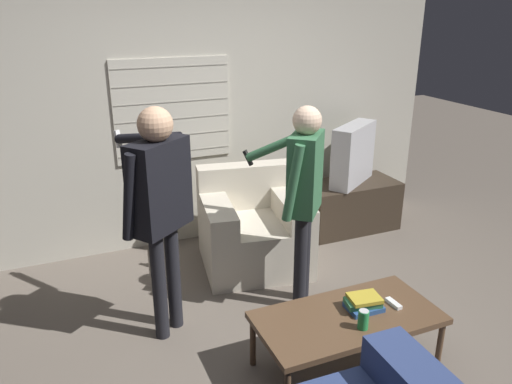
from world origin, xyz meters
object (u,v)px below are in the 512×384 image
Objects in this scene: tv at (353,154)px; person_right_standing at (303,185)px; armchair_beige at (253,228)px; person_left_standing at (159,195)px; coffee_table at (348,320)px; book_stack at (364,303)px; spare_remote at (394,303)px; soda_can at (363,320)px.

person_right_standing reaches higher than tv.
person_right_standing is at bearing 8.52° from tv.
tv is 0.42× the size of person_right_standing.
person_left_standing is (-0.97, -0.72, 0.72)m from armchair_beige.
book_stack reaches higher than coffee_table.
tv is 1.58m from person_right_standing.
tv is 2.12m from spare_remote.
person_right_standing reaches higher than spare_remote.
coffee_table is 4.82× the size of book_stack.
soda_can is at bearing 99.78° from armchair_beige.
tv is at bearing -12.67° from person_left_standing.
tv is at bearing 62.76° from spare_remote.
coffee_table is 9.41× the size of soda_can.
book_stack is (1.11, -0.83, -0.62)m from person_left_standing.
armchair_beige is 1.41m from person_left_standing.
tv is 5.10× the size of spare_remote.
coffee_table is 9.02× the size of spare_remote.
armchair_beige reaches higher than coffee_table.
spare_remote is at bearing 111.68° from armchair_beige.
armchair_beige is 1.02m from person_right_standing.
tv is 2.39m from soda_can.
soda_can is (0.02, -1.72, 0.12)m from armchair_beige.
armchair_beige is 7.92× the size of spare_remote.
book_stack reaches higher than spare_remote.
armchair_beige is at bearing -1.08° from person_left_standing.
person_left_standing reaches higher than armchair_beige.
tv is (1.23, 0.30, 0.48)m from armchair_beige.
tv is at bearing 58.88° from soda_can.
person_left_standing is at bearing -9.66° from tv.
person_left_standing is at bearing 144.72° from spare_remote.
tv is 0.40× the size of person_left_standing.
armchair_beige is 1.55m from book_stack.
spare_remote is (1.32, -0.87, -0.65)m from person_left_standing.
book_stack is 0.21m from soda_can.
person_left_standing is 13.20× the size of soda_can.
armchair_beige is 0.88× the size of coffee_table.
person_right_standing is 12.15× the size of spare_remote.
person_right_standing is (-1.15, -1.07, 0.18)m from tv.
person_right_standing is (0.08, 0.80, 0.64)m from coffee_table.
book_stack is (-1.10, -1.85, -0.38)m from tv.
coffee_table is 0.18m from soda_can.
armchair_beige is at bearing 46.50° from person_right_standing.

